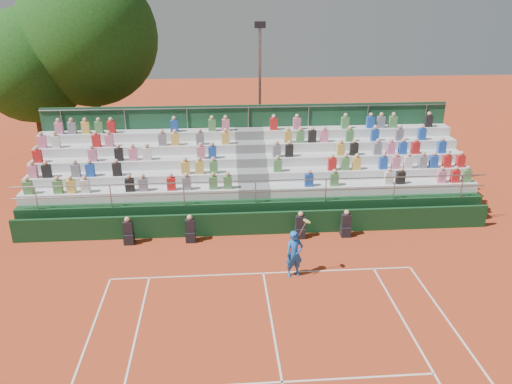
{
  "coord_description": "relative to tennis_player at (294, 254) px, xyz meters",
  "views": [
    {
      "loc": [
        -1.47,
        -15.7,
        9.5
      ],
      "look_at": [
        0.0,
        3.5,
        1.8
      ],
      "focal_mm": 35.0,
      "sensor_mm": 36.0,
      "label": 1
    }
  ],
  "objects": [
    {
      "name": "line_officials",
      "position": [
        -1.71,
        2.97,
        -0.4
      ],
      "size": [
        9.34,
        0.4,
        1.19
      ],
      "color": "black",
      "rests_on": "ground"
    },
    {
      "name": "courtside_wall",
      "position": [
        -1.09,
        3.42,
        -0.38
      ],
      "size": [
        20.0,
        0.15,
        1.0
      ],
      "primitive_type": "cube",
      "color": "black",
      "rests_on": "ground"
    },
    {
      "name": "grandstand",
      "position": [
        -1.08,
        6.66,
        0.2
      ],
      "size": [
        20.0,
        5.2,
        4.4
      ],
      "color": "black",
      "rests_on": "ground"
    },
    {
      "name": "tennis_player",
      "position": [
        0.0,
        0.0,
        0.0
      ],
      "size": [
        0.89,
        0.56,
        2.22
      ],
      "color": "blue",
      "rests_on": "ground"
    },
    {
      "name": "floodlight_mast",
      "position": [
        -0.18,
        12.71,
        3.84
      ],
      "size": [
        0.6,
        0.25,
        8.09
      ],
      "color": "gray",
      "rests_on": "ground"
    },
    {
      "name": "ground",
      "position": [
        -1.09,
        0.22,
        -0.88
      ],
      "size": [
        90.0,
        90.0,
        0.0
      ],
      "primitive_type": "plane",
      "color": "#B8401E",
      "rests_on": "ground"
    },
    {
      "name": "tree_east",
      "position": [
        -9.59,
        13.74,
        6.4
      ],
      "size": [
        7.63,
        7.63,
        11.1
      ],
      "color": "#362613",
      "rests_on": "ground"
    },
    {
      "name": "tree_west",
      "position": [
        -12.63,
        13.11,
        4.93
      ],
      "size": [
        6.15,
        6.15,
        8.9
      ],
      "color": "#362613",
      "rests_on": "ground"
    }
  ]
}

